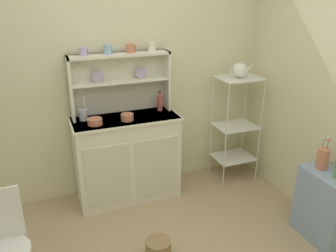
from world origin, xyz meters
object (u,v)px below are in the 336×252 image
hutch_cabinet (127,157)px  side_shelf_blue (325,207)px  hutch_shelf_unit (120,78)px  floor_basket (158,249)px  cup_lilac_0 (83,52)px  bowl_mixing_large (95,122)px  utensil_jar (83,114)px  bakers_rack (236,120)px  porcelain_teapot (240,70)px  jam_bottle (160,103)px  wire_chair (1,239)px  flower_vase (323,158)px

hutch_cabinet → side_shelf_blue: size_ratio=1.67×
hutch_shelf_unit → floor_basket: 1.62m
cup_lilac_0 → bowl_mixing_large: bearing=-82.9°
utensil_jar → bowl_mixing_large: bearing=-61.7°
bakers_rack → utensil_jar: size_ratio=4.93×
bowl_mixing_large → porcelain_teapot: bearing=1.3°
hutch_shelf_unit → bowl_mixing_large: bearing=-142.4°
cup_lilac_0 → utensil_jar: bearing=-141.7°
hutch_cabinet → hutch_shelf_unit: (0.00, 0.16, 0.79)m
hutch_cabinet → utensil_jar: 0.63m
side_shelf_blue → jam_bottle: (-1.02, 1.34, 0.65)m
hutch_shelf_unit → bowl_mixing_large: hutch_shelf_unit is taller
wire_chair → flower_vase: (2.53, -0.15, 0.21)m
hutch_cabinet → bakers_rack: bearing=-1.8°
jam_bottle → utensil_jar: bearing=-179.3°
wire_chair → utensil_jar: size_ratio=3.54×
floor_basket → porcelain_teapot: 1.95m
jam_bottle → side_shelf_blue: bearing=-52.6°
bakers_rack → wire_chair: (-2.35, -0.94, -0.19)m
side_shelf_blue → utensil_jar: bearing=143.5°
hutch_cabinet → wire_chair: hutch_cabinet is taller
floor_basket → flower_vase: 1.57m
bowl_mixing_large → flower_vase: bowl_mixing_large is taller
porcelain_teapot → bowl_mixing_large: bearing=-178.7°
hutch_shelf_unit → porcelain_teapot: hutch_shelf_unit is taller
hutch_shelf_unit → floor_basket: bearing=-90.6°
hutch_shelf_unit → utensil_jar: (-0.39, -0.08, -0.30)m
hutch_shelf_unit → utensil_jar: size_ratio=4.08×
utensil_jar → flower_vase: (1.80, -1.21, -0.21)m
side_shelf_blue → porcelain_teapot: bearing=98.4°
hutch_shelf_unit → cup_lilac_0: bearing=-173.1°
bakers_rack → wire_chair: bearing=-158.2°
hutch_shelf_unit → floor_basket: size_ratio=4.65×
hutch_cabinet → wire_chair: (-1.12, -0.98, 0.06)m
hutch_cabinet → utensil_jar: utensil_jar is taller
porcelain_teapot → flower_vase: (0.18, -1.10, -0.53)m
hutch_cabinet → flower_vase: size_ratio=3.61×
cup_lilac_0 → utensil_jar: cup_lilac_0 is taller
wire_chair → bowl_mixing_large: bearing=61.6°
wire_chair → bowl_mixing_large: 1.28m
hutch_cabinet → bowl_mixing_large: bowl_mixing_large is taller
bakers_rack → porcelain_teapot: bearing=180.0°
wire_chair → porcelain_teapot: (2.35, 0.94, 0.74)m
cup_lilac_0 → jam_bottle: 0.91m
bakers_rack → jam_bottle: bakers_rack is taller
bakers_rack → floor_basket: bakers_rack is taller
hutch_shelf_unit → cup_lilac_0: (-0.33, -0.04, 0.28)m
floor_basket → utensil_jar: size_ratio=0.88×
hutch_cabinet → wire_chair: size_ratio=1.24×
cup_lilac_0 → flower_vase: size_ratio=0.30×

